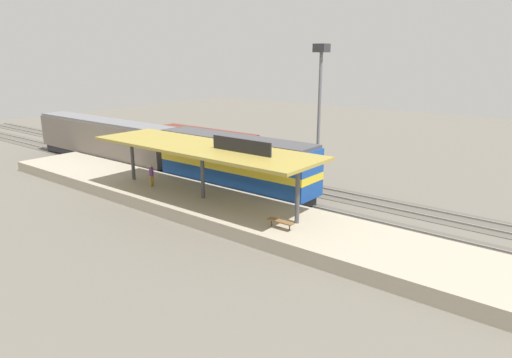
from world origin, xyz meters
The scene contains 11 objects.
ground_plane centered at (2.00, 0.00, 0.00)m, with size 120.00×120.00×0.00m, color #666056.
track_near centered at (0.00, 0.00, 0.03)m, with size 3.20×110.00×0.16m.
track_far centered at (4.60, 0.00, 0.03)m, with size 3.20×110.00×0.16m.
platform centered at (-4.60, 0.00, 0.45)m, with size 6.00×44.00×0.90m, color #A89E89.
station_canopy centered at (-4.60, -0.09, 4.53)m, with size 5.20×18.00×4.70m.
platform_bench centered at (-6.00, -7.77, 1.34)m, with size 0.44×1.70×0.50m.
locomotive centered at (0.00, 0.93, 2.41)m, with size 2.93×14.43×4.44m.
passenger_carriage_single centered at (0.00, 18.93, 2.31)m, with size 2.90×20.00×4.24m.
freight_car centered at (4.60, 9.00, 1.97)m, with size 2.80×12.00×3.54m.
light_mast centered at (7.80, -2.00, 8.40)m, with size 1.10×1.10×11.70m.
person_waiting centered at (-4.92, 5.30, 1.85)m, with size 0.34×0.34×1.71m.
Camera 1 is at (-26.42, -22.13, 10.81)m, focal length 31.72 mm.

